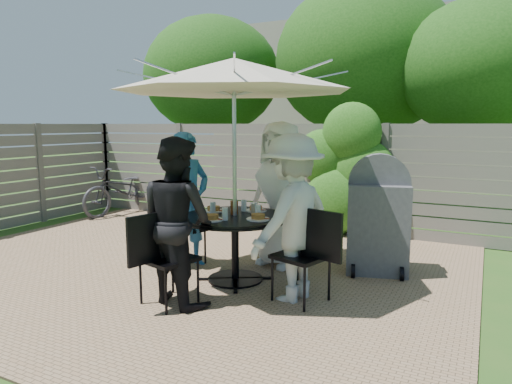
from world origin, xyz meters
The scene contains 23 objects.
backyard_envelope centered at (0.09, 10.29, 2.61)m, with size 60.00×60.00×5.00m.
patio_table centered at (0.91, 0.08, 0.55)m, with size 1.47×1.47×0.79m.
umbrella centered at (0.91, 0.08, 2.36)m, with size 3.22×3.22×2.55m.
chair_back centered at (1.16, 1.01, 0.25)m, with size 0.52×0.64×0.84m.
person_back centered at (1.12, 0.88, 0.93)m, with size 0.91×0.59×1.87m, color silver.
chair_left centered at (-0.03, 0.33, 0.29)m, with size 0.74×0.59×0.96m.
person_left centered at (0.11, 0.30, 0.87)m, with size 0.63×0.42×1.74m, color #2563A0.
chair_front centered at (0.66, -0.85, 0.30)m, with size 0.57×0.75×0.98m.
person_front centered at (0.69, -0.72, 0.86)m, with size 0.83×0.65×1.71m, color black.
chair_right centered at (1.84, -0.17, 0.30)m, with size 0.77×0.60×1.00m.
person_right centered at (1.71, -0.13, 0.87)m, with size 1.12×0.65×1.74m, color beige.
plate_back centered at (1.00, 0.43, 0.81)m, with size 0.26×0.26×0.06m.
plate_left centered at (0.56, 0.18, 0.81)m, with size 0.26×0.26×0.06m.
plate_front centered at (0.81, -0.27, 0.81)m, with size 0.26×0.26×0.06m.
plate_right centered at (1.25, -0.01, 0.81)m, with size 0.26×0.26×0.06m.
glass_back centered at (0.87, 0.36, 0.86)m, with size 0.07×0.07×0.14m, color silver.
glass_left centered at (0.63, 0.05, 0.86)m, with size 0.07×0.07×0.14m, color silver.
glass_front centered at (0.94, -0.20, 0.86)m, with size 0.07×0.07×0.14m, color silver.
glass_right centered at (1.18, 0.12, 0.86)m, with size 0.07×0.07×0.14m, color silver.
syrup_jug centered at (0.86, 0.15, 0.87)m, with size 0.09×0.09×0.16m, color #59280C.
coffee_cup centered at (1.06, 0.27, 0.85)m, with size 0.08×0.08×0.12m, color #C6B293.
bicycle centered at (-3.16, 2.60, 0.50)m, with size 0.66×1.90×1.00m, color #333338.
bbq_grill centered at (2.31, 1.16, 0.67)m, with size 0.85×0.73×1.48m.
Camera 1 is at (3.46, -4.39, 1.83)m, focal length 32.00 mm.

